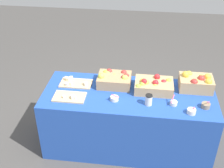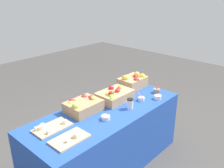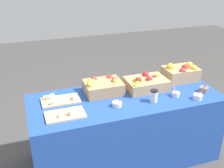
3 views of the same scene
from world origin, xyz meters
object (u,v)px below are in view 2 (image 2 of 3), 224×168
object	(u,v)px
cutting_board_front	(70,139)
sample_bowl_extra	(141,99)
apple_crate_left	(133,81)
cutting_board_back	(52,128)
sample_bowl_far	(158,97)
sample_bowl_mid	(106,117)
apple_crate_middle	(115,95)
coffee_cup	(130,104)
sample_bowl_near	(157,91)
apple_crate_right	(83,105)

from	to	relation	value
cutting_board_front	sample_bowl_extra	bearing A→B (deg)	0.70
apple_crate_left	cutting_board_back	xyz separation A→B (m)	(-1.37, -0.07, -0.08)
sample_bowl_far	sample_bowl_mid	bearing A→B (deg)	170.87
sample_bowl_extra	apple_crate_middle	bearing A→B (deg)	131.40
cutting_board_front	sample_bowl_mid	xyz separation A→B (m)	(0.48, 0.02, 0.01)
apple_crate_left	apple_crate_middle	world-z (taller)	apple_crate_left
sample_bowl_extra	coffee_cup	distance (m)	0.26
sample_bowl_near	sample_bowl_mid	xyz separation A→B (m)	(-0.94, 0.01, -0.00)
cutting_board_front	sample_bowl_far	size ratio (longest dim) A/B	3.52
cutting_board_back	sample_bowl_near	bearing A→B (deg)	-10.84
cutting_board_back	sample_bowl_near	world-z (taller)	sample_bowl_near
apple_crate_right	sample_bowl_extra	distance (m)	0.73
coffee_cup	cutting_board_back	bearing A→B (deg)	160.75
cutting_board_back	sample_bowl_mid	distance (m)	0.55
sample_bowl_mid	sample_bowl_extra	xyz separation A→B (m)	(0.62, -0.00, 0.00)
apple_crate_middle	sample_bowl_far	xyz separation A→B (m)	(0.38, -0.37, -0.04)
apple_crate_middle	sample_bowl_mid	distance (m)	0.47
apple_crate_left	cutting_board_front	xyz separation A→B (m)	(-1.37, -0.35, -0.08)
sample_bowl_far	coffee_cup	xyz separation A→B (m)	(-0.43, 0.09, 0.03)
sample_bowl_extra	apple_crate_left	bearing A→B (deg)	51.82
apple_crate_middle	sample_bowl_far	size ratio (longest dim) A/B	4.28
cutting_board_front	sample_bowl_near	bearing A→B (deg)	0.19
cutting_board_back	apple_crate_middle	bearing A→B (deg)	-1.52
apple_crate_left	sample_bowl_near	size ratio (longest dim) A/B	3.45
apple_crate_left	coffee_cup	size ratio (longest dim) A/B	3.02
cutting_board_front	sample_bowl_far	world-z (taller)	sample_bowl_far
cutting_board_front	cutting_board_back	size ratio (longest dim) A/B	0.95
cutting_board_back	apple_crate_left	bearing A→B (deg)	2.92
apple_crate_left	sample_bowl_near	bearing A→B (deg)	-79.99
sample_bowl_mid	coffee_cup	xyz separation A→B (m)	(0.36, -0.03, 0.04)
apple_crate_middle	cutting_board_back	bearing A→B (deg)	178.48
apple_crate_middle	apple_crate_right	xyz separation A→B (m)	(-0.44, 0.07, 0.00)
cutting_board_front	sample_bowl_extra	xyz separation A→B (m)	(1.10, 0.01, 0.01)
apple_crate_left	cutting_board_front	bearing A→B (deg)	-165.69
cutting_board_back	sample_bowl_near	distance (m)	1.45
sample_bowl_far	sample_bowl_extra	xyz separation A→B (m)	(-0.17, 0.12, -0.00)
cutting_board_back	sample_bowl_extra	world-z (taller)	sample_bowl_extra
apple_crate_right	sample_bowl_near	xyz separation A→B (m)	(0.98, -0.32, -0.04)
apple_crate_middle	cutting_board_back	distance (m)	0.89
cutting_board_back	sample_bowl_mid	size ratio (longest dim) A/B	3.66
apple_crate_left	sample_bowl_far	world-z (taller)	apple_crate_left
sample_bowl_near	coffee_cup	distance (m)	0.58
apple_crate_left	sample_bowl_mid	size ratio (longest dim) A/B	3.69
coffee_cup	apple_crate_left	bearing A→B (deg)	35.00
cutting_board_back	sample_bowl_near	size ratio (longest dim) A/B	3.43
cutting_board_front	cutting_board_back	xyz separation A→B (m)	(-0.00, 0.28, 0.00)
apple_crate_right	sample_bowl_near	bearing A→B (deg)	-18.19
apple_crate_left	apple_crate_right	size ratio (longest dim) A/B	0.98
cutting_board_front	coffee_cup	bearing A→B (deg)	-1.17
apple_crate_middle	sample_bowl_near	bearing A→B (deg)	-24.98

